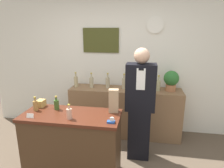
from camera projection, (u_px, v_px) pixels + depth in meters
name	position (u px, v px, depth m)	size (l,w,h in m)	color
back_wall	(116.00, 62.00, 3.84)	(5.20, 0.09, 2.70)	silver
back_shelf	(125.00, 112.00, 3.77)	(2.04, 0.47, 0.90)	brown
display_counter	(73.00, 145.00, 2.67)	(1.26, 0.56, 0.91)	#422B19
shopkeeper	(140.00, 106.00, 2.99)	(0.43, 0.27, 1.71)	black
potted_plant	(171.00, 80.00, 3.49)	(0.26, 0.26, 0.36)	#B27047
paper_bag	(114.00, 101.00, 2.58)	(0.13, 0.11, 0.31)	tan
tape_dispenser	(111.00, 121.00, 2.31)	(0.09, 0.06, 0.07)	#1E4799
price_card_left	(30.00, 116.00, 2.44)	(0.09, 0.02, 0.06)	white
gift_box	(41.00, 103.00, 2.79)	(0.11, 0.13, 0.10)	tan
counter_bottle_0	(36.00, 105.00, 2.66)	(0.07, 0.07, 0.19)	olive
counter_bottle_1	(57.00, 104.00, 2.69)	(0.07, 0.07, 0.19)	#355521
counter_bottle_2	(69.00, 113.00, 2.40)	(0.07, 0.07, 0.19)	tan
shelf_bottle_0	(76.00, 81.00, 3.77)	(0.08, 0.08, 0.28)	tan
shelf_bottle_1	(92.00, 82.00, 3.72)	(0.08, 0.08, 0.28)	tan
shelf_bottle_2	(108.00, 82.00, 3.69)	(0.08, 0.08, 0.28)	tan
shelf_bottle_3	(124.00, 83.00, 3.63)	(0.08, 0.08, 0.28)	tan
shelf_bottle_4	(141.00, 84.00, 3.56)	(0.08, 0.08, 0.28)	tan
shelf_bottle_5	(158.00, 85.00, 3.52)	(0.08, 0.08, 0.28)	tan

